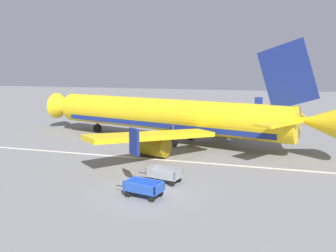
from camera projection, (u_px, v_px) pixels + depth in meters
ground_plane at (147, 193)px, 24.09m from camera, size 220.00×220.00×0.00m
apron_stripe at (178, 161)px, 32.34m from camera, size 120.00×0.36×0.01m
airplane at (171, 116)px, 40.17m from camera, size 37.15×30.11×11.34m
baggage_cart_nearest at (144, 188)px, 23.42m from camera, size 3.63×1.87×1.07m
baggage_cart_second_in_row at (164, 175)px, 26.35m from camera, size 3.63×1.90×1.07m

